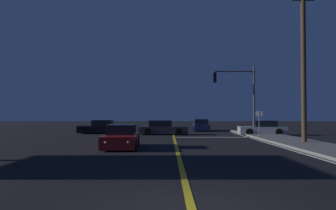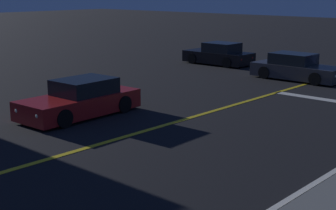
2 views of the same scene
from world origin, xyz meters
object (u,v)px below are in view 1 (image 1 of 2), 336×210
Objects in this scene: car_following_oncoming_red at (122,138)px; street_sign_corner at (260,119)px; car_parked_curb_navy at (202,126)px; car_far_approaching_silver at (264,129)px; car_distant_tail_black at (102,128)px; car_lead_oncoming_charcoal at (164,128)px; traffic_signal_near_right at (241,90)px; utility_pole_right at (305,58)px.

car_following_oncoming_red is 2.08× the size of street_sign_corner.
street_sign_corner is (3.70, -11.13, 0.92)m from car_parked_curb_navy.
street_sign_corner is at bearing -70.52° from car_parked_curb_navy.
car_far_approaching_silver is (4.94, -7.72, -0.00)m from car_parked_curb_navy.
car_far_approaching_silver and car_distant_tail_black have the same top height.
car_far_approaching_silver is 15.50m from car_distant_tail_black.
car_far_approaching_silver and car_following_oncoming_red have the same top height.
car_lead_oncoming_charcoal is 12.26m from car_following_oncoming_red.
car_far_approaching_silver is 0.70× the size of traffic_signal_near_right.
car_parked_curb_navy is 0.76× the size of traffic_signal_near_right.
street_sign_corner is (0.98, -2.80, -2.60)m from traffic_signal_near_right.
traffic_signal_near_right is 8.94m from utility_pole_right.
car_distant_tail_black is at bearing -76.15° from car_following_oncoming_red.
car_following_oncoming_red is 12.98m from street_sign_corner.
car_following_oncoming_red is 14.63m from traffic_signal_near_right.
car_following_oncoming_red is (-2.22, -12.06, 0.00)m from car_lead_oncoming_charcoal.
street_sign_corner reaches higher than car_distant_tail_black.
car_following_oncoming_red is (-6.46, -19.15, 0.00)m from car_parked_curb_navy.
car_lead_oncoming_charcoal is 1.07× the size of car_far_approaching_silver.
car_lead_oncoming_charcoal is 14.39m from utility_pole_right.
car_far_approaching_silver is 1.94× the size of street_sign_corner.
utility_pole_right reaches higher than car_distant_tail_black.
traffic_signal_near_right reaches higher than car_far_approaching_silver.
traffic_signal_near_right is 3.94m from street_sign_corner.
street_sign_corner is (-1.40, 5.69, -4.09)m from utility_pole_right.
traffic_signal_near_right is at bearing 105.63° from utility_pole_right.
car_lead_oncoming_charcoal is 7.90m from traffic_signal_near_right.
car_distant_tail_black is at bearing 143.51° from utility_pole_right.
street_sign_corner reaches higher than car_lead_oncoming_charcoal.
utility_pole_right is (9.34, -9.73, 5.02)m from car_lead_oncoming_charcoal.
car_parked_curb_navy is 18.28m from utility_pole_right.
utility_pole_right is at bearing -72.04° from car_parked_curb_navy.
traffic_signal_near_right is at bearing 108.15° from car_far_approaching_silver.
car_lead_oncoming_charcoal and car_parked_curb_navy have the same top height.
utility_pole_right is at bearing -126.83° from car_distant_tail_black.
car_following_oncoming_red is 0.43× the size of utility_pole_right.
utility_pole_right is at bearing -76.18° from street_sign_corner.
utility_pole_right is at bearing 44.50° from car_lead_oncoming_charcoal.
traffic_signal_near_right is at bearing -132.35° from car_following_oncoming_red.
utility_pole_right reaches higher than car_far_approaching_silver.
car_following_oncoming_red is at bearing -9.79° from car_lead_oncoming_charcoal.
car_far_approaching_silver is at bearing -99.08° from car_distant_tail_black.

